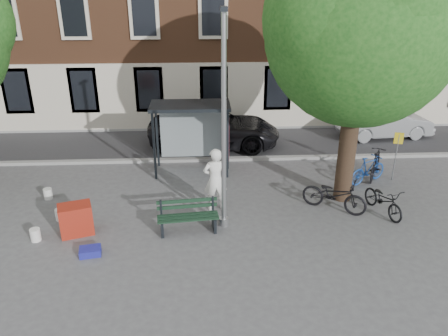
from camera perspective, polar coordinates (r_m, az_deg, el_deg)
name	(u,v)px	position (r m, az deg, el deg)	size (l,w,h in m)	color
ground	(224,225)	(13.07, -0.01, -7.45)	(90.00, 90.00, 0.00)	#4C4C4F
road	(216,143)	(19.40, -1.10, 3.25)	(40.00, 4.00, 0.01)	#28282B
curb_near	(217,159)	(17.52, -0.87, 1.16)	(40.00, 0.25, 0.12)	gray
curb_far	(214,128)	(21.27, -1.29, 5.25)	(40.00, 0.25, 0.12)	gray
lamppost	(224,136)	(11.88, -0.02, 4.15)	(0.28, 0.35, 6.11)	#9EA0A3
tree_right	(365,22)	(13.43, 17.89, 17.73)	(5.76, 5.60, 8.20)	black
bus_shelter	(201,122)	(16.03, -2.97, 6.05)	(2.85, 1.45, 2.62)	#1E2328
painter	(215,180)	(13.46, -1.16, -1.54)	(0.75, 0.49, 2.04)	white
bench	(188,218)	(12.65, -4.73, -6.50)	(1.79, 0.75, 0.90)	#1E2328
bike_a	(334,195)	(14.04, 14.20, -3.41)	(0.71, 2.04, 1.07)	black
bike_b	(368,170)	(16.29, 18.33, -0.19)	(0.47, 1.67, 1.01)	#1A4392
bike_c	(384,200)	(14.34, 20.12, -3.94)	(0.61, 1.75, 0.92)	black
bike_d	(376,164)	(16.76, 19.19, 0.48)	(0.50, 1.79, 1.07)	black
car_dark	(214,128)	(18.94, -1.26, 5.22)	(2.58, 5.60, 1.56)	black
car_silver	(385,122)	(21.31, 20.26, 5.62)	(1.48, 4.23, 1.40)	#95989C
red_stand	(76,219)	(13.14, -18.76, -6.37)	(0.90, 0.60, 0.90)	maroon
blue_crate	(90,251)	(12.26, -17.06, -10.37)	(0.55, 0.40, 0.20)	navy
bucket_a	(60,214)	(14.14, -20.62, -5.69)	(0.28, 0.28, 0.36)	white
bucket_b	(35,235)	(13.34, -23.41, -8.01)	(0.28, 0.28, 0.36)	white
bucket_c	(48,194)	(15.60, -22.01, -3.13)	(0.28, 0.28, 0.36)	silver
notice_sign	(397,147)	(16.53, 21.70, 2.61)	(0.31, 0.11, 1.81)	#9EA0A3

